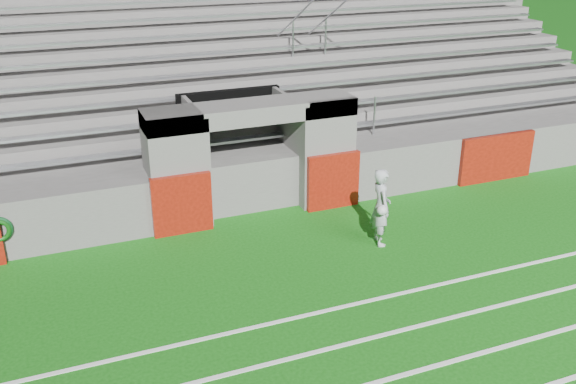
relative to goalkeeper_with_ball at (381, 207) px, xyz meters
name	(u,v)px	position (x,y,z in m)	size (l,w,h in m)	color
ground	(314,281)	(-1.92, -0.92, -0.84)	(90.00, 90.00, 0.00)	#10540E
stadium_structure	(201,103)	(-1.92, 7.05, 0.65)	(26.00, 8.48, 5.42)	#595654
goalkeeper_with_ball	(381,207)	(0.00, 0.00, 0.00)	(0.51, 0.73, 1.67)	#A4A9AE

